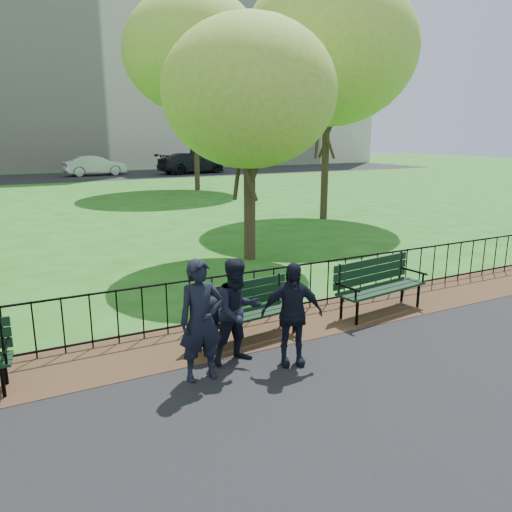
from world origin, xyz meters
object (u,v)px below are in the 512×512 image
park_bench_right_a (377,280)px  sedan_silver (95,166)px  person_right (292,314)px  tree_near_e (249,93)px  person_mid (238,311)px  tree_mid_e (329,50)px  sedan_dark (191,163)px  tree_far_e (194,53)px  person_left (201,321)px  park_bench_main (232,307)px

park_bench_right_a → sedan_silver: bearing=80.9°
park_bench_right_a → person_right: bearing=-163.4°
tree_near_e → person_mid: bearing=-118.4°
park_bench_right_a → person_mid: (-3.20, -0.73, 0.17)m
person_mid → person_right: size_ratio=1.03×
tree_mid_e → sedan_dark: 24.52m
tree_mid_e → person_right: (-7.71, -10.19, -5.40)m
tree_far_e → sedan_silver: (-3.43, 13.25, -6.77)m
tree_mid_e → tree_near_e: bearing=-141.2°
person_right → person_mid: bearing=168.7°
park_bench_right_a → sedan_silver: sedan_silver is taller
park_bench_right_a → tree_near_e: bearing=85.9°
park_bench_right_a → person_left: 3.97m
tree_near_e → tree_far_e: 17.19m
person_right → tree_near_e: bearing=88.9°
park_bench_main → park_bench_right_a: size_ratio=0.93×
tree_mid_e → person_left: size_ratio=5.36×
person_mid → person_right: bearing=-36.0°
tree_near_e → sedan_silver: (1.31, 29.43, -3.41)m
person_mid → sedan_silver: 35.11m
park_bench_right_a → person_mid: person_mid is taller
tree_near_e → person_right: 7.13m
sedan_silver → sedan_dark: bearing=-105.3°
tree_mid_e → person_left: (-9.01, -10.03, -5.32)m
tree_mid_e → sedan_silver: size_ratio=1.90×
tree_mid_e → sedan_silver: bearing=99.3°
park_bench_right_a → tree_near_e: size_ratio=0.32×
park_bench_right_a → sedan_dark: bearing=68.1°
person_left → person_right: bearing=-4.0°
person_right → sedan_silver: 35.43m
tree_near_e → park_bench_main: bearing=-119.6°
park_bench_main → sedan_silver: 34.48m
tree_far_e → sedan_silver: size_ratio=2.32×
person_left → sedan_dark: size_ratio=0.29×
park_bench_right_a → person_left: person_left is taller
park_bench_main → sedan_dark: 34.85m
tree_mid_e → tree_far_e: (-0.69, 11.80, 1.39)m
person_mid → tree_near_e: bearing=57.2°
person_mid → sedan_silver: bearing=78.6°
tree_mid_e → person_mid: 13.95m
park_bench_right_a → tree_mid_e: 11.81m
tree_far_e → park_bench_main: bearing=-109.6°
person_left → person_mid: (0.65, 0.23, -0.06)m
park_bench_main → tree_far_e: tree_far_e is taller
person_mid → sedan_dark: size_ratio=0.27×
person_mid → person_right: 0.76m
sedan_silver → tree_far_e: bearing=-170.5°
person_left → sedan_silver: bearing=85.3°
person_left → person_mid: 0.69m
person_left → sedan_dark: (12.36, 33.73, 0.00)m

